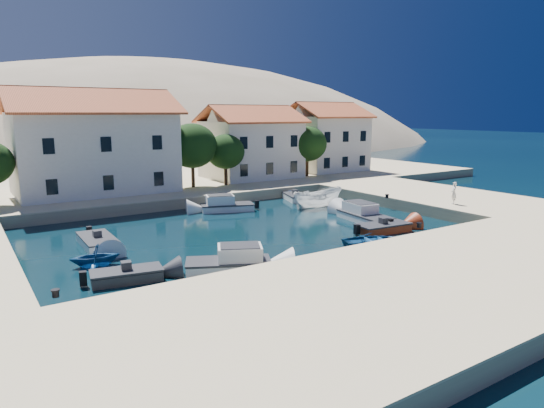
{
  "coord_description": "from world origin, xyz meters",
  "views": [
    {
      "loc": [
        -17.25,
        -19.83,
        8.44
      ],
      "look_at": [
        1.61,
        8.76,
        2.0
      ],
      "focal_mm": 32.0,
      "sensor_mm": 36.0,
      "label": 1
    }
  ],
  "objects_px": {
    "cabin_cruiser_south": "(228,263)",
    "boat_east": "(317,207)",
    "pedestrian": "(454,193)",
    "building_right": "(325,136)",
    "building_mid": "(251,141)",
    "building_left": "(93,140)",
    "rowboat_south": "(374,245)",
    "cabin_cruiser_east": "(365,215)"
  },
  "relations": [
    {
      "from": "building_left",
      "to": "rowboat_south",
      "type": "height_order",
      "value": "building_left"
    },
    {
      "from": "building_right",
      "to": "cabin_cruiser_east",
      "type": "distance_m",
      "value": 27.3
    },
    {
      "from": "building_left",
      "to": "cabin_cruiser_south",
      "type": "xyz_separation_m",
      "value": [
        0.63,
        -25.53,
        -5.46
      ]
    },
    {
      "from": "cabin_cruiser_south",
      "to": "boat_east",
      "type": "relative_size",
      "value": 0.99
    },
    {
      "from": "rowboat_south",
      "to": "pedestrian",
      "type": "xyz_separation_m",
      "value": [
        12.05,
        2.97,
        1.92
      ]
    },
    {
      "from": "building_right",
      "to": "rowboat_south",
      "type": "bearing_deg",
      "value": -124.01
    },
    {
      "from": "cabin_cruiser_south",
      "to": "cabin_cruiser_east",
      "type": "distance_m",
      "value": 15.7
    },
    {
      "from": "cabin_cruiser_south",
      "to": "rowboat_south",
      "type": "height_order",
      "value": "cabin_cruiser_south"
    },
    {
      "from": "building_mid",
      "to": "building_right",
      "type": "distance_m",
      "value": 12.04
    },
    {
      "from": "cabin_cruiser_east",
      "to": "boat_east",
      "type": "relative_size",
      "value": 1.08
    },
    {
      "from": "building_left",
      "to": "pedestrian",
      "type": "bearing_deg",
      "value": -44.97
    },
    {
      "from": "cabin_cruiser_east",
      "to": "rowboat_south",
      "type": "bearing_deg",
      "value": 148.03
    },
    {
      "from": "building_right",
      "to": "cabin_cruiser_south",
      "type": "relative_size",
      "value": 1.91
    },
    {
      "from": "cabin_cruiser_south",
      "to": "building_right",
      "type": "bearing_deg",
      "value": 69.52
    },
    {
      "from": "boat_east",
      "to": "cabin_cruiser_south",
      "type": "bearing_deg",
      "value": 134.38
    },
    {
      "from": "building_left",
      "to": "boat_east",
      "type": "relative_size",
      "value": 2.94
    },
    {
      "from": "building_mid",
      "to": "rowboat_south",
      "type": "distance_m",
      "value": 28.42
    },
    {
      "from": "pedestrian",
      "to": "building_right",
      "type": "bearing_deg",
      "value": -146.61
    },
    {
      "from": "rowboat_south",
      "to": "pedestrian",
      "type": "height_order",
      "value": "pedestrian"
    },
    {
      "from": "pedestrian",
      "to": "boat_east",
      "type": "bearing_deg",
      "value": -93.14
    },
    {
      "from": "cabin_cruiser_south",
      "to": "building_mid",
      "type": "bearing_deg",
      "value": 83.16
    },
    {
      "from": "cabin_cruiser_south",
      "to": "rowboat_south",
      "type": "distance_m",
      "value": 10.46
    },
    {
      "from": "boat_east",
      "to": "building_left",
      "type": "bearing_deg",
      "value": 56.35
    },
    {
      "from": "boat_east",
      "to": "cabin_cruiser_east",
      "type": "bearing_deg",
      "value": -176.45
    },
    {
      "from": "building_mid",
      "to": "boat_east",
      "type": "distance_m",
      "value": 16.03
    },
    {
      "from": "building_left",
      "to": "cabin_cruiser_south",
      "type": "relative_size",
      "value": 2.96
    },
    {
      "from": "cabin_cruiser_south",
      "to": "pedestrian",
      "type": "height_order",
      "value": "pedestrian"
    },
    {
      "from": "building_right",
      "to": "pedestrian",
      "type": "height_order",
      "value": "building_right"
    },
    {
      "from": "cabin_cruiser_east",
      "to": "building_right",
      "type": "bearing_deg",
      "value": -25.16
    },
    {
      "from": "rowboat_south",
      "to": "cabin_cruiser_east",
      "type": "bearing_deg",
      "value": -19.84
    },
    {
      "from": "cabin_cruiser_south",
      "to": "rowboat_south",
      "type": "relative_size",
      "value": 1.2
    },
    {
      "from": "building_mid",
      "to": "pedestrian",
      "type": "xyz_separation_m",
      "value": [
        5.12,
        -24.09,
        -3.3
      ]
    },
    {
      "from": "building_left",
      "to": "cabin_cruiser_east",
      "type": "relative_size",
      "value": 2.73
    },
    {
      "from": "rowboat_south",
      "to": "cabin_cruiser_east",
      "type": "distance_m",
      "value": 7.07
    },
    {
      "from": "cabin_cruiser_east",
      "to": "pedestrian",
      "type": "distance_m",
      "value": 8.1
    },
    {
      "from": "cabin_cruiser_south",
      "to": "pedestrian",
      "type": "xyz_separation_m",
      "value": [
        22.49,
        2.44,
        1.45
      ]
    },
    {
      "from": "cabin_cruiser_south",
      "to": "cabin_cruiser_east",
      "type": "relative_size",
      "value": 0.92
    },
    {
      "from": "cabin_cruiser_east",
      "to": "boat_east",
      "type": "height_order",
      "value": "cabin_cruiser_east"
    },
    {
      "from": "building_mid",
      "to": "cabin_cruiser_south",
      "type": "bearing_deg",
      "value": -123.22
    },
    {
      "from": "building_right",
      "to": "building_left",
      "type": "bearing_deg",
      "value": -176.19
    },
    {
      "from": "building_left",
      "to": "building_right",
      "type": "bearing_deg",
      "value": 3.81
    },
    {
      "from": "rowboat_south",
      "to": "boat_east",
      "type": "height_order",
      "value": "boat_east"
    }
  ]
}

